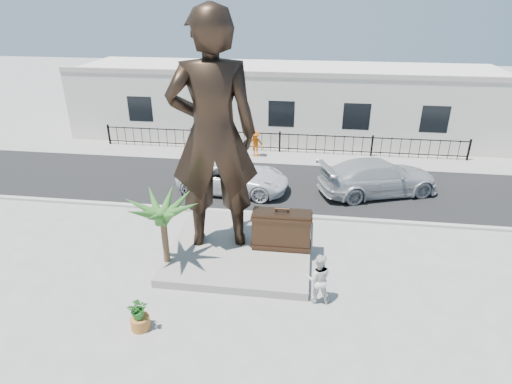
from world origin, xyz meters
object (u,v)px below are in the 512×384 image
Objects in this scene: statue at (213,135)px; tourist at (318,278)px; car_white at (233,177)px; suitcase at (282,230)px.

statue is 5.93m from tourist.
statue reaches higher than car_white.
car_white is at bearing -98.42° from statue.
tourist is 8.87m from car_white.
tourist is at bearing 132.94° from statue.
statue is 3.98× the size of suitcase.
suitcase is (2.45, -0.16, -3.47)m from statue.
tourist is (3.82, -2.66, -3.67)m from statue.
car_white is at bearing 117.30° from suitcase.
suitcase is at bearing 164.07° from statue.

